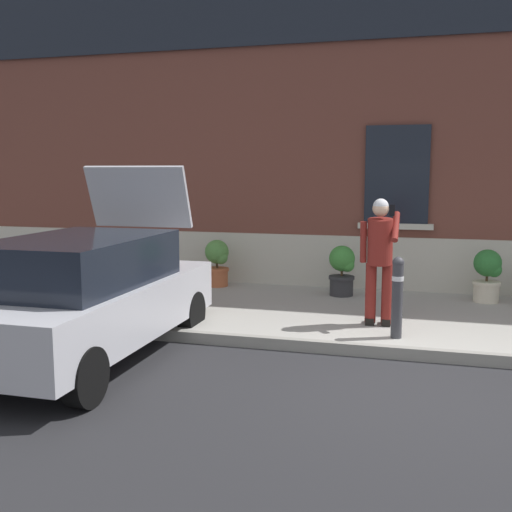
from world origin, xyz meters
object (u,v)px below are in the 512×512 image
(planter_terracotta, at_px, (217,262))
(planter_cream, at_px, (488,274))
(planter_charcoal, at_px, (342,269))
(bollard_far_left, at_px, (119,280))
(hatchback_car_silver, at_px, (86,294))
(person_on_phone, at_px, (380,254))
(bollard_near_person, at_px, (397,294))

(planter_terracotta, xyz_separation_m, planter_cream, (4.68, -0.14, 0.00))
(planter_charcoal, bearing_deg, bollard_far_left, -138.98)
(hatchback_car_silver, bearing_deg, person_on_phone, 30.94)
(planter_terracotta, bearing_deg, planter_cream, -1.75)
(bollard_far_left, bearing_deg, person_on_phone, 8.82)
(bollard_far_left, distance_m, planter_cream, 5.84)
(hatchback_car_silver, xyz_separation_m, planter_cream, (4.89, 4.04, -0.19))
(bollard_near_person, height_order, bollard_far_left, same)
(bollard_far_left, bearing_deg, bollard_near_person, 0.00)
(planter_charcoal, height_order, planter_cream, same)
(planter_cream, bearing_deg, planter_charcoal, -177.26)
(bollard_near_person, bearing_deg, planter_cream, 63.42)
(person_on_phone, height_order, planter_terracotta, person_on_phone)
(hatchback_car_silver, height_order, planter_terracotta, hatchback_car_silver)
(hatchback_car_silver, bearing_deg, bollard_far_left, 102.81)
(bollard_near_person, xyz_separation_m, planter_charcoal, (-1.03, 2.50, -0.11))
(bollard_near_person, height_order, planter_cream, bollard_near_person)
(hatchback_car_silver, height_order, person_on_phone, hatchback_car_silver)
(bollard_far_left, bearing_deg, hatchback_car_silver, -77.19)
(person_on_phone, xyz_separation_m, planter_terracotta, (-3.09, 2.19, -0.55))
(hatchback_car_silver, distance_m, planter_terracotta, 4.19)
(bollard_near_person, xyz_separation_m, planter_terracotta, (-3.37, 2.76, -0.11))
(bollard_near_person, height_order, person_on_phone, person_on_phone)
(hatchback_car_silver, xyz_separation_m, planter_charcoal, (2.55, 3.92, -0.19))
(bollard_near_person, height_order, planter_terracotta, bollard_near_person)
(hatchback_car_silver, bearing_deg, planter_cream, 39.52)
(planter_terracotta, bearing_deg, planter_charcoal, -6.22)
(bollard_far_left, xyz_separation_m, person_on_phone, (3.63, 0.56, 0.44))
(bollard_near_person, relative_size, planter_charcoal, 1.22)
(bollard_near_person, relative_size, person_on_phone, 0.60)
(planter_terracotta, relative_size, planter_cream, 1.00)
(hatchback_car_silver, xyz_separation_m, planter_terracotta, (0.22, 4.18, -0.19))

